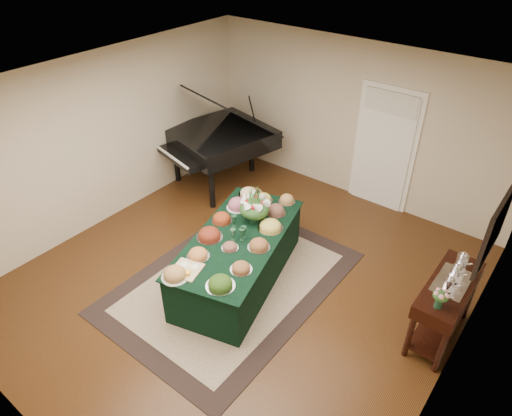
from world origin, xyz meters
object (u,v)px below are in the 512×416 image
Objects in this scene: grand_piano at (221,137)px; mahogany_sideboard at (447,296)px; buffet_table at (239,258)px; floral_centerpiece at (254,205)px.

mahogany_sideboard is at bearing -14.49° from grand_piano.
mahogany_sideboard is (2.54, 0.70, 0.28)m from buffet_table.
floral_centerpiece is 2.64m from mahogany_sideboard.
mahogany_sideboard is (2.60, 0.28, -0.34)m from floral_centerpiece.
grand_piano is 4.64m from mahogany_sideboard.
grand_piano reaches higher than buffet_table.
floral_centerpiece is 2.37m from grand_piano.
buffet_table is 0.75m from floral_centerpiece.
grand_piano is (-1.94, 1.86, 0.55)m from buffet_table.
floral_centerpiece is 0.21× the size of grand_piano.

